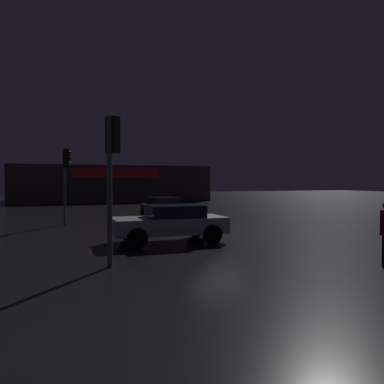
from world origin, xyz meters
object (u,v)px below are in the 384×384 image
(traffic_signal_main, at_px, (112,160))
(car_near, at_px, (163,209))
(traffic_signal_opposite, at_px, (66,168))
(store_building, at_px, (111,183))
(car_far, at_px, (170,222))

(traffic_signal_main, height_order, car_near, traffic_signal_main)
(traffic_signal_opposite, xyz_separation_m, car_near, (5.35, 0.33, -2.29))
(store_building, height_order, traffic_signal_opposite, store_building)
(traffic_signal_opposite, relative_size, car_far, 0.94)
(traffic_signal_opposite, height_order, car_near, traffic_signal_opposite)
(traffic_signal_main, distance_m, car_far, 4.84)
(traffic_signal_main, relative_size, car_near, 1.01)
(store_building, height_order, car_near, store_building)
(traffic_signal_main, bearing_deg, car_near, 67.85)
(car_near, bearing_deg, car_far, -103.28)
(store_building, bearing_deg, traffic_signal_opposite, -103.02)
(store_building, distance_m, car_far, 32.24)
(traffic_signal_main, bearing_deg, car_far, 51.73)
(traffic_signal_opposite, bearing_deg, traffic_signal_main, -85.32)
(traffic_signal_opposite, distance_m, car_far, 8.39)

